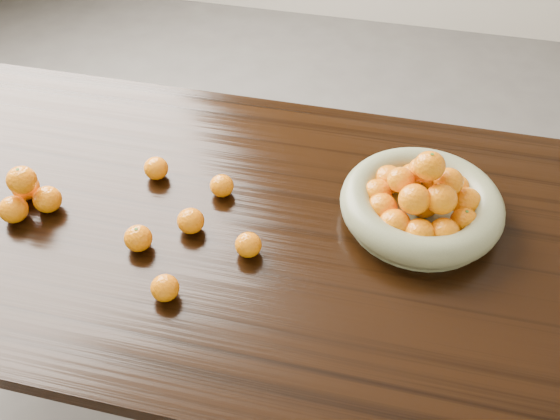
% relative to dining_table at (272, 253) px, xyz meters
% --- Properties ---
extents(ground, '(5.00, 5.00, 0.00)m').
position_rel_dining_table_xyz_m(ground, '(0.00, 0.00, -0.66)').
color(ground, '#53514E').
rests_on(ground, ground).
extents(dining_table, '(2.00, 1.00, 0.75)m').
position_rel_dining_table_xyz_m(dining_table, '(0.00, 0.00, 0.00)').
color(dining_table, black).
rests_on(dining_table, ground).
extents(fruit_bowl, '(0.38, 0.38, 0.19)m').
position_rel_dining_table_xyz_m(fruit_bowl, '(0.33, 0.11, 0.14)').
color(fruit_bowl, gray).
rests_on(fruit_bowl, dining_table).
extents(orange_pyramid, '(0.14, 0.14, 0.12)m').
position_rel_dining_table_xyz_m(orange_pyramid, '(-0.57, -0.07, 0.14)').
color(orange_pyramid, orange).
rests_on(orange_pyramid, dining_table).
extents(loose_orange_0, '(0.06, 0.06, 0.06)m').
position_rel_dining_table_xyz_m(loose_orange_0, '(-0.27, -0.13, 0.12)').
color(loose_orange_0, orange).
rests_on(loose_orange_0, dining_table).
extents(loose_orange_1, '(0.06, 0.06, 0.06)m').
position_rel_dining_table_xyz_m(loose_orange_1, '(-0.16, -0.25, 0.12)').
color(loose_orange_1, orange).
rests_on(loose_orange_1, dining_table).
extents(loose_orange_2, '(0.06, 0.06, 0.06)m').
position_rel_dining_table_xyz_m(loose_orange_2, '(-0.03, -0.09, 0.12)').
color(loose_orange_2, orange).
rests_on(loose_orange_2, dining_table).
extents(loose_orange_3, '(0.06, 0.06, 0.06)m').
position_rel_dining_table_xyz_m(loose_orange_3, '(-0.32, 0.11, 0.12)').
color(loose_orange_3, orange).
rests_on(loose_orange_3, dining_table).
extents(loose_orange_4, '(0.06, 0.06, 0.05)m').
position_rel_dining_table_xyz_m(loose_orange_4, '(-0.14, 0.08, 0.12)').
color(loose_orange_4, orange).
rests_on(loose_orange_4, dining_table).
extents(loose_orange_5, '(0.06, 0.06, 0.06)m').
position_rel_dining_table_xyz_m(loose_orange_5, '(-0.18, -0.05, 0.12)').
color(loose_orange_5, orange).
rests_on(loose_orange_5, dining_table).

